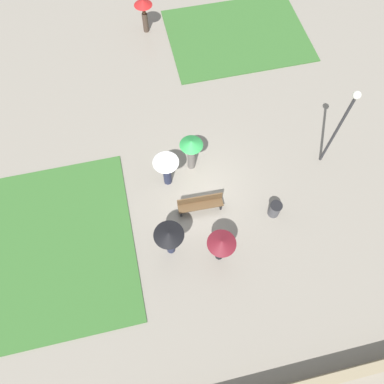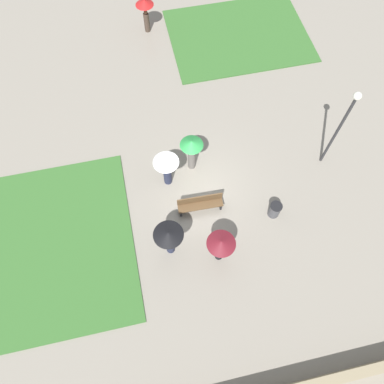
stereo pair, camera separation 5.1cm
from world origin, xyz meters
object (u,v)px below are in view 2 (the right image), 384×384
at_px(crowd_person_green, 192,149).
at_px(crowd_person_white, 166,165).
at_px(park_bench, 200,203).
at_px(trash_bin, 275,210).
at_px(crowd_person_maroon, 221,245).
at_px(lone_walker_far_path, 145,8).
at_px(lamp_post, 343,121).
at_px(crowd_person_black, 169,238).

bearing_deg(crowd_person_green, crowd_person_white, -52.85).
relative_size(park_bench, trash_bin, 2.45).
bearing_deg(crowd_person_maroon, trash_bin, 107.22).
xyz_separation_m(crowd_person_maroon, lone_walker_far_path, (-0.67, 13.90, 0.09)).
relative_size(crowd_person_white, lone_walker_far_path, 0.99).
distance_m(lamp_post, trash_bin, 4.50).
relative_size(crowd_person_white, crowd_person_green, 0.96).
height_order(crowd_person_white, crowd_person_maroon, crowd_person_white).
distance_m(crowd_person_white, crowd_person_green, 1.34).
relative_size(crowd_person_black, crowd_person_green, 0.98).
distance_m(park_bench, lamp_post, 6.68).
bearing_deg(crowd_person_white, crowd_person_maroon, 159.35).
bearing_deg(lamp_post, trash_bin, -144.85).
relative_size(park_bench, crowd_person_green, 0.98).
bearing_deg(lone_walker_far_path, park_bench, 113.85).
xyz_separation_m(crowd_person_black, lone_walker_far_path, (1.20, 13.20, 0.02)).
relative_size(crowd_person_black, crowd_person_maroon, 1.09).
xyz_separation_m(trash_bin, crowd_person_green, (-2.95, 3.13, 1.03)).
distance_m(crowd_person_white, crowd_person_black, 3.25).
xyz_separation_m(park_bench, lamp_post, (6.10, 1.19, 2.44)).
xyz_separation_m(crowd_person_black, crowd_person_maroon, (1.87, -0.70, -0.07)).
height_order(trash_bin, crowd_person_black, crowd_person_black).
bearing_deg(crowd_person_green, crowd_person_black, -12.05).
bearing_deg(lamp_post, crowd_person_white, 176.62).
height_order(park_bench, crowd_person_green, crowd_person_green).
bearing_deg(lamp_post, park_bench, -168.94).
height_order(crowd_person_white, lone_walker_far_path, lone_walker_far_path).
bearing_deg(trash_bin, crowd_person_white, 148.30).
height_order(trash_bin, crowd_person_maroon, crowd_person_maroon).
relative_size(crowd_person_white, crowd_person_black, 0.98).
xyz_separation_m(lamp_post, crowd_person_green, (-5.99, 0.99, -1.49)).
bearing_deg(crowd_person_white, crowd_person_green, -105.26).
bearing_deg(crowd_person_green, lamp_post, 93.10).
bearing_deg(crowd_person_green, trash_bin, 55.68).
xyz_separation_m(park_bench, crowd_person_maroon, (0.26, -2.30, 0.88)).
height_order(crowd_person_black, lone_walker_far_path, crowd_person_black).
bearing_deg(lone_walker_far_path, lamp_post, 143.83).
height_order(crowd_person_green, crowd_person_maroon, crowd_person_green).
bearing_deg(lamp_post, lone_walker_far_path, 122.02).
bearing_deg(crowd_person_white, crowd_person_black, 131.16).
xyz_separation_m(park_bench, lone_walker_far_path, (-0.41, 11.60, 0.97)).
distance_m(park_bench, crowd_person_white, 2.17).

